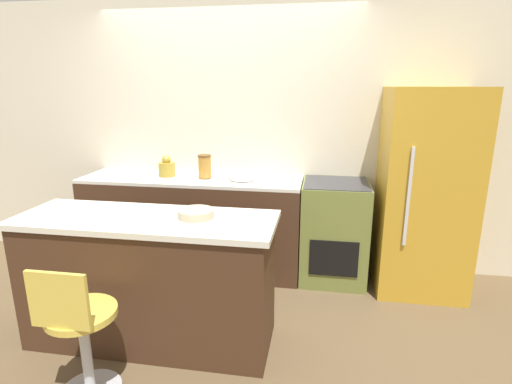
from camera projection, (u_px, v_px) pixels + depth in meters
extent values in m
plane|color=brown|center=(217.00, 284.00, 3.72)|extent=(14.00, 14.00, 0.00)
cube|color=beige|center=(230.00, 136.00, 3.99)|extent=(8.00, 0.06, 2.60)
cube|color=#422819|center=(193.00, 225.00, 3.95)|extent=(2.12, 0.59, 0.90)
cube|color=silver|center=(191.00, 179.00, 3.83)|extent=(2.12, 0.59, 0.03)
cube|color=#9EA3A8|center=(155.00, 176.00, 3.89)|extent=(0.44, 0.32, 0.01)
cube|color=#422819|center=(150.00, 282.00, 2.81)|extent=(1.70, 0.58, 0.89)
cube|color=silver|center=(145.00, 220.00, 2.69)|extent=(1.77, 0.62, 0.04)
cube|color=olive|center=(334.00, 232.00, 3.73)|extent=(0.60, 0.59, 0.93)
cube|color=black|center=(334.00, 259.00, 3.48)|extent=(0.42, 0.01, 0.33)
cube|color=#333338|center=(336.00, 183.00, 3.61)|extent=(0.57, 0.56, 0.01)
cube|color=gold|center=(424.00, 193.00, 3.46)|extent=(0.74, 0.68, 1.78)
cube|color=silver|center=(408.00, 197.00, 3.15)|extent=(0.02, 0.02, 0.80)
cylinder|color=#B7B7BC|center=(87.00, 356.00, 2.34)|extent=(0.06, 0.06, 0.52)
cylinder|color=gold|center=(81.00, 314.00, 2.26)|extent=(0.40, 0.40, 0.04)
cube|color=gold|center=(58.00, 301.00, 2.06)|extent=(0.34, 0.02, 0.32)
cylinder|color=#B29333|center=(167.00, 169.00, 3.85)|extent=(0.16, 0.16, 0.13)
sphere|color=#B29333|center=(166.00, 160.00, 3.83)|extent=(0.09, 0.09, 0.09)
cylinder|color=white|center=(242.00, 175.00, 3.74)|extent=(0.26, 0.26, 0.07)
cylinder|color=#B77F33|center=(205.00, 167.00, 3.78)|extent=(0.12, 0.12, 0.20)
cylinder|color=brown|center=(204.00, 156.00, 3.75)|extent=(0.13, 0.13, 0.02)
cylinder|color=#C1B28E|center=(196.00, 214.00, 2.67)|extent=(0.24, 0.24, 0.05)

